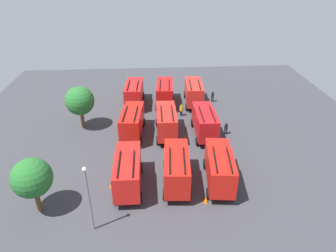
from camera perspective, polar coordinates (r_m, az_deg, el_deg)
ground_plane at (r=40.77m, az=-0.00°, el=-1.72°), size 56.78×56.78×0.00m
fire_truck_0 at (r=31.79m, az=9.63°, el=-7.49°), size 7.41×3.36×3.88m
fire_truck_1 at (r=39.91m, az=6.88°, el=0.87°), size 7.22×2.80×3.88m
fire_truck_2 at (r=48.81m, az=4.84°, el=6.42°), size 7.32×3.08×3.88m
fire_truck_3 at (r=31.28m, az=1.61°, el=-7.71°), size 7.35×3.16×3.88m
fire_truck_4 at (r=39.79m, az=-0.30°, el=1.01°), size 7.23×2.83×3.88m
fire_truck_5 at (r=48.57m, az=-0.62°, el=6.41°), size 7.35×3.17×3.88m
fire_truck_6 at (r=31.10m, az=-7.53°, el=-8.24°), size 7.20×2.75×3.88m
fire_truck_7 at (r=39.95m, az=-6.73°, el=0.92°), size 7.39×3.26×3.88m
fire_truck_8 at (r=48.67m, az=-6.37°, el=6.27°), size 7.32×3.06×3.88m
firefighter_0 at (r=50.46m, az=8.34°, el=5.56°), size 0.35×0.47×1.76m
firefighter_1 at (r=41.31m, az=10.81°, el=-0.37°), size 0.38×0.48×1.65m
firefighter_2 at (r=45.33m, az=2.49°, el=3.04°), size 0.46×0.47×1.76m
tree_0 at (r=29.83m, az=-24.12°, el=-8.89°), size 3.62×3.62×5.62m
tree_1 at (r=42.47m, az=-16.18°, el=4.52°), size 3.87×3.87×6.00m
traffic_cone_0 at (r=39.86m, az=3.06°, el=-2.08°), size 0.40×0.40×0.56m
traffic_cone_1 at (r=32.49m, az=-10.51°, el=-10.78°), size 0.44×0.44×0.63m
traffic_cone_2 at (r=30.54m, az=7.14°, el=-13.50°), size 0.46×0.46×0.66m
lamppost at (r=26.25m, az=-14.66°, el=-12.36°), size 0.36×0.36×6.69m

